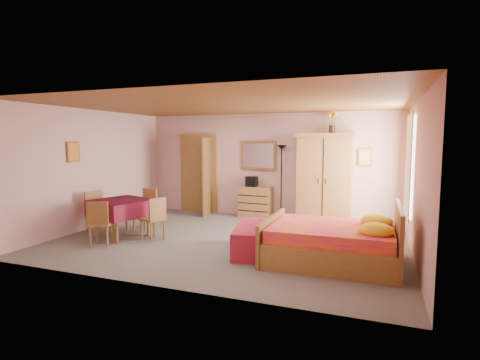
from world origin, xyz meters
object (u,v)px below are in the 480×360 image
at_px(bed, 331,232).
at_px(floor_lamp, 281,182).
at_px(dining_table, 122,218).
at_px(chair_south, 101,223).
at_px(chest_of_drawers, 256,202).
at_px(chair_east, 152,218).
at_px(stereo, 252,181).
at_px(chair_north, 144,209).
at_px(chair_west, 99,212).
at_px(sunflower_vase, 332,122).
at_px(bench, 252,239).
at_px(wardrobe, 324,179).
at_px(wall_mirror, 258,156).

bearing_deg(bed, floor_lamp, 117.63).
distance_m(dining_table, chair_south, 0.66).
xyz_separation_m(chest_of_drawers, chair_east, (-1.21, -2.75, 0.03)).
height_order(stereo, dining_table, stereo).
distance_m(bed, chair_north, 4.18).
height_order(bed, chair_west, bed).
relative_size(floor_lamp, sunflower_vase, 3.60).
height_order(stereo, chair_west, stereo).
distance_m(sunflower_vase, chair_east, 4.54).
bearing_deg(chair_west, chair_south, 59.24).
relative_size(chest_of_drawers, stereo, 3.00).
bearing_deg(chair_north, floor_lamp, -129.75).
bearing_deg(chair_north, bench, 174.02).
bearing_deg(chest_of_drawers, bench, -71.76).
relative_size(chest_of_drawers, bench, 0.59).
bearing_deg(bench, chair_north, 164.32).
bearing_deg(bed, bench, 177.35).
bearing_deg(chair_south, dining_table, 74.79).
height_order(floor_lamp, wardrobe, wardrobe).
relative_size(chest_of_drawers, chair_west, 0.94).
bearing_deg(chest_of_drawers, chair_north, -130.93).
bearing_deg(chair_west, bed, 103.40).
bearing_deg(wardrobe, chair_south, -138.14).
height_order(chest_of_drawers, chair_west, chair_west).
bearing_deg(chair_east, dining_table, 111.15).
distance_m(chest_of_drawers, chair_north, 2.79).
bearing_deg(chair_south, floor_lamp, 33.88).
distance_m(wall_mirror, bench, 3.43).
xyz_separation_m(chest_of_drawers, bed, (2.23, -2.89, 0.09)).
relative_size(stereo, bench, 0.20).
distance_m(stereo, bench, 3.10).
bearing_deg(chair_south, chair_west, 112.97).
relative_size(floor_lamp, wardrobe, 0.87).
bearing_deg(wardrobe, chair_west, -149.62).
bearing_deg(bed, stereo, 128.27).
height_order(sunflower_vase, bed, sunflower_vase).
bearing_deg(wardrobe, stereo, 175.67).
height_order(sunflower_vase, chair_north, sunflower_vase).
xyz_separation_m(bed, chair_east, (-3.43, 0.13, -0.06)).
height_order(chest_of_drawers, chair_north, chair_north).
height_order(chest_of_drawers, stereo, stereo).
bearing_deg(chair_east, bed, -72.10).
relative_size(sunflower_vase, chair_west, 0.58).
relative_size(chest_of_drawers, wall_mirror, 0.87).
bearing_deg(chair_north, dining_table, 95.68).
xyz_separation_m(dining_table, chair_west, (-0.62, 0.06, 0.06)).
bearing_deg(chest_of_drawers, chair_east, -112.42).
relative_size(wall_mirror, dining_table, 0.93).
bearing_deg(sunflower_vase, bench, -108.94).
bearing_deg(wall_mirror, chair_east, -110.88).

